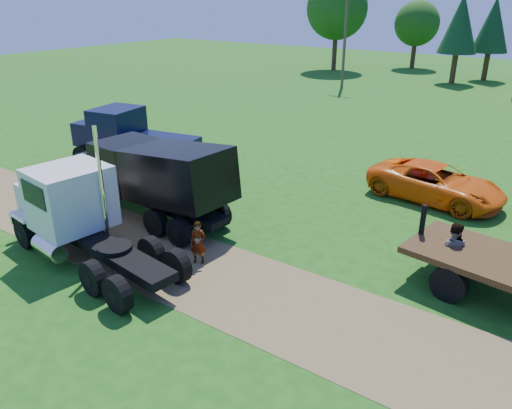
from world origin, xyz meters
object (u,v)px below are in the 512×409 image
Objects in this scene: black_dump_truck at (153,175)px; spectator_a at (198,243)px; white_semi_tractor at (73,211)px; navy_truck at (128,138)px; orange_pickup at (436,183)px.

spectator_a is at bearing -20.71° from black_dump_truck.
spectator_a is (4.08, 1.91, -0.85)m from white_semi_tractor.
black_dump_truck is at bearing -43.38° from navy_truck.
spectator_a is (3.94, -1.83, -1.15)m from black_dump_truck.
white_semi_tractor is 1.35× the size of orange_pickup.
white_semi_tractor is 3.75m from black_dump_truck.
spectator_a is at bearing 162.59° from orange_pickup.
orange_pickup is (9.00, 12.42, -0.79)m from white_semi_tractor.
black_dump_truck is 1.12× the size of navy_truck.
black_dump_truck is at bearing 142.10° from orange_pickup.
white_semi_tractor is at bearing -88.02° from black_dump_truck.
black_dump_truck is at bearing 95.11° from white_semi_tractor.
black_dump_truck reaches higher than orange_pickup.
orange_pickup is at bearing 48.62° from black_dump_truck.
spectator_a is at bearing 32.40° from white_semi_tractor.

